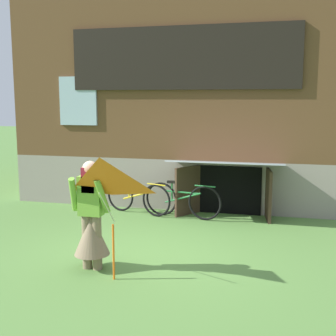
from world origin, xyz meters
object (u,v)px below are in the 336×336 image
Objects in this scene: kite at (100,189)px; bicycle_yellow at (138,197)px; bicycle_green at (182,200)px; person at (91,224)px.

bicycle_yellow is (-0.69, 3.74, -0.96)m from kite.
bicycle_green is 1.02m from bicycle_yellow.
kite reaches higher than bicycle_green.
kite is 0.98× the size of bicycle_green.
person is 1.01× the size of bicycle_yellow.
bicycle_yellow is (-0.32, 3.21, -0.31)m from person.
bicycle_green is at bearing 68.70° from person.
bicycle_green is (0.70, 3.11, -0.30)m from person.
bicycle_yellow is at bearing 87.02° from person.
kite is 3.92m from bicycle_yellow.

